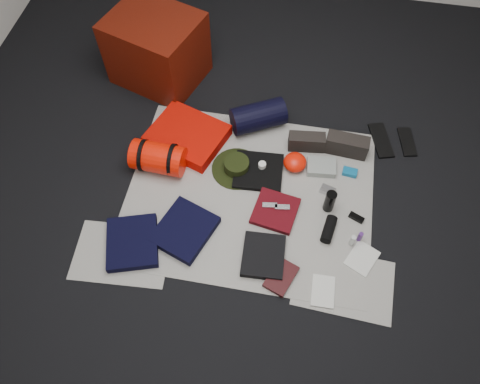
% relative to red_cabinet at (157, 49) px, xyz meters
% --- Properties ---
extents(floor, '(4.50, 4.50, 0.02)m').
position_rel_red_cabinet_xyz_m(floor, '(0.86, -0.97, -0.27)').
color(floor, black).
rests_on(floor, ground).
extents(newspaper_mat, '(1.60, 1.30, 0.01)m').
position_rel_red_cabinet_xyz_m(newspaper_mat, '(0.86, -0.97, -0.25)').
color(newspaper_mat, '#B9B6AA').
rests_on(newspaper_mat, floor).
extents(newspaper_sheet_front_left, '(0.61, 0.44, 0.00)m').
position_rel_red_cabinet_xyz_m(newspaper_sheet_front_left, '(0.16, -1.52, -0.26)').
color(newspaper_sheet_front_left, '#B9B6AA').
rests_on(newspaper_sheet_front_left, floor).
extents(newspaper_sheet_front_right, '(0.60, 0.43, 0.00)m').
position_rel_red_cabinet_xyz_m(newspaper_sheet_front_right, '(1.51, -1.47, -0.26)').
color(newspaper_sheet_front_right, '#B9B6AA').
rests_on(newspaper_sheet_front_right, floor).
extents(red_cabinet, '(0.75, 0.69, 0.52)m').
position_rel_red_cabinet_xyz_m(red_cabinet, '(0.00, 0.00, 0.00)').
color(red_cabinet, '#541006').
rests_on(red_cabinet, floor).
extents(sleeping_pad, '(0.60, 0.55, 0.09)m').
position_rel_red_cabinet_xyz_m(sleeping_pad, '(0.35, -0.59, -0.21)').
color(sleeping_pad, '#C80E02').
rests_on(sleeping_pad, newspaper_mat).
extents(stuff_sack, '(0.36, 0.22, 0.21)m').
position_rel_red_cabinet_xyz_m(stuff_sack, '(0.22, -0.85, -0.15)').
color(stuff_sack, red).
rests_on(stuff_sack, newspaper_mat).
extents(sack_strap_left, '(0.02, 0.22, 0.22)m').
position_rel_red_cabinet_xyz_m(sack_strap_left, '(0.12, -0.85, -0.14)').
color(sack_strap_left, black).
rests_on(sack_strap_left, newspaper_mat).
extents(sack_strap_right, '(0.02, 0.22, 0.22)m').
position_rel_red_cabinet_xyz_m(sack_strap_right, '(0.32, -0.85, -0.14)').
color(sack_strap_right, black).
rests_on(sack_strap_right, newspaper_mat).
extents(navy_duffel, '(0.42, 0.35, 0.20)m').
position_rel_red_cabinet_xyz_m(navy_duffel, '(0.82, -0.37, -0.15)').
color(navy_duffel, black).
rests_on(navy_duffel, newspaper_mat).
extents(boonie_brim, '(0.41, 0.41, 0.01)m').
position_rel_red_cabinet_xyz_m(boonie_brim, '(0.74, -0.78, -0.25)').
color(boonie_brim, black).
rests_on(boonie_brim, newspaper_mat).
extents(boonie_crown, '(0.17, 0.17, 0.07)m').
position_rel_red_cabinet_xyz_m(boonie_crown, '(0.74, -0.78, -0.21)').
color(boonie_crown, black).
rests_on(boonie_crown, boonie_brim).
extents(hiking_boot_left, '(0.26, 0.12, 0.12)m').
position_rel_red_cabinet_xyz_m(hiking_boot_left, '(1.18, -0.51, -0.19)').
color(hiking_boot_left, black).
rests_on(hiking_boot_left, newspaper_mat).
extents(hiking_boot_right, '(0.29, 0.13, 0.14)m').
position_rel_red_cabinet_xyz_m(hiking_boot_right, '(1.46, -0.50, -0.18)').
color(hiking_boot_right, black).
rests_on(hiking_boot_right, newspaper_mat).
extents(flip_flop_left, '(0.19, 0.32, 0.02)m').
position_rel_red_cabinet_xyz_m(flip_flop_left, '(1.70, -0.36, -0.25)').
color(flip_flop_left, black).
rests_on(flip_flop_left, floor).
extents(flip_flop_right, '(0.14, 0.26, 0.01)m').
position_rel_red_cabinet_xyz_m(flip_flop_right, '(1.89, -0.33, -0.25)').
color(flip_flop_right, black).
rests_on(flip_flop_right, floor).
extents(trousers_navy_a, '(0.40, 0.43, 0.05)m').
position_rel_red_cabinet_xyz_m(trousers_navy_a, '(0.21, -1.45, -0.22)').
color(trousers_navy_a, black).
rests_on(trousers_navy_a, newspaper_mat).
extents(trousers_navy_b, '(0.42, 0.45, 0.06)m').
position_rel_red_cabinet_xyz_m(trousers_navy_b, '(0.51, -1.31, -0.22)').
color(trousers_navy_b, black).
rests_on(trousers_navy_b, newspaper_mat).
extents(trousers_charcoal, '(0.27, 0.30, 0.04)m').
position_rel_red_cabinet_xyz_m(trousers_charcoal, '(1.02, -1.39, -0.23)').
color(trousers_charcoal, black).
rests_on(trousers_charcoal, newspaper_mat).
extents(black_tshirt, '(0.34, 0.32, 0.03)m').
position_rel_red_cabinet_xyz_m(black_tshirt, '(0.89, -0.78, -0.24)').
color(black_tshirt, black).
rests_on(black_tshirt, newspaper_mat).
extents(red_shirt, '(0.31, 0.31, 0.04)m').
position_rel_red_cabinet_xyz_m(red_shirt, '(1.05, -1.06, -0.23)').
color(red_shirt, '#4F080F').
rests_on(red_shirt, newspaper_mat).
extents(orange_stuff_sack, '(0.20, 0.20, 0.10)m').
position_rel_red_cabinet_xyz_m(orange_stuff_sack, '(1.12, -0.69, -0.20)').
color(orange_stuff_sack, red).
rests_on(orange_stuff_sack, newspaper_mat).
extents(first_aid_pouch, '(0.20, 0.16, 0.05)m').
position_rel_red_cabinet_xyz_m(first_aid_pouch, '(1.30, -0.67, -0.23)').
color(first_aid_pouch, gray).
rests_on(first_aid_pouch, newspaper_mat).
extents(water_bottle, '(0.07, 0.07, 0.17)m').
position_rel_red_cabinet_xyz_m(water_bottle, '(1.38, -0.97, -0.17)').
color(water_bottle, black).
rests_on(water_bottle, newspaper_mat).
extents(speaker, '(0.10, 0.19, 0.07)m').
position_rel_red_cabinet_xyz_m(speaker, '(1.39, -1.14, -0.22)').
color(speaker, black).
rests_on(speaker, newspaper_mat).
extents(compact_camera, '(0.11, 0.08, 0.04)m').
position_rel_red_cabinet_xyz_m(compact_camera, '(1.36, -0.85, -0.23)').
color(compact_camera, '#B5B5BA').
rests_on(compact_camera, newspaper_mat).
extents(cyan_case, '(0.10, 0.07, 0.03)m').
position_rel_red_cabinet_xyz_m(cyan_case, '(1.50, -0.68, -0.24)').
color(cyan_case, '#0E6090').
rests_on(cyan_case, newspaper_mat).
extents(toiletry_purple, '(0.03, 0.03, 0.08)m').
position_rel_red_cabinet_xyz_m(toiletry_purple, '(1.58, -1.17, -0.21)').
color(toiletry_purple, '#48216A').
rests_on(toiletry_purple, newspaper_mat).
extents(toiletry_clear, '(0.04, 0.04, 0.09)m').
position_rel_red_cabinet_xyz_m(toiletry_clear, '(1.54, -1.20, -0.21)').
color(toiletry_clear, '#B9BEB9').
rests_on(toiletry_clear, newspaper_mat).
extents(paperback_book, '(0.21, 0.25, 0.03)m').
position_rel_red_cabinet_xyz_m(paperback_book, '(1.14, -1.50, -0.24)').
color(paperback_book, black).
rests_on(paperback_book, newspaper_mat).
extents(map_booklet, '(0.14, 0.20, 0.01)m').
position_rel_red_cabinet_xyz_m(map_booklet, '(1.39, -1.54, -0.25)').
color(map_booklet, silver).
rests_on(map_booklet, newspaper_mat).
extents(map_printout, '(0.22, 0.24, 0.01)m').
position_rel_red_cabinet_xyz_m(map_printout, '(1.61, -1.29, -0.25)').
color(map_printout, silver).
rests_on(map_printout, newspaper_mat).
extents(sunglasses, '(0.10, 0.07, 0.02)m').
position_rel_red_cabinet_xyz_m(sunglasses, '(1.56, -1.02, -0.24)').
color(sunglasses, black).
rests_on(sunglasses, newspaper_mat).
extents(key_cluster, '(0.09, 0.09, 0.01)m').
position_rel_red_cabinet_xyz_m(key_cluster, '(0.21, -1.53, -0.25)').
color(key_cluster, '#B5B5BA').
rests_on(key_cluster, newspaper_mat).
extents(tape_roll, '(0.05, 0.05, 0.03)m').
position_rel_red_cabinet_xyz_m(tape_roll, '(0.91, -0.75, -0.20)').
color(tape_roll, silver).
rests_on(tape_roll, black_tshirt).
extents(energy_bar_a, '(0.10, 0.05, 0.01)m').
position_rel_red_cabinet_xyz_m(energy_bar_a, '(1.01, -1.04, -0.21)').
color(energy_bar_a, '#B5B5BA').
rests_on(energy_bar_a, red_shirt).
extents(energy_bar_b, '(0.10, 0.05, 0.01)m').
position_rel_red_cabinet_xyz_m(energy_bar_b, '(1.09, -1.04, -0.21)').
color(energy_bar_b, '#B5B5BA').
rests_on(energy_bar_b, red_shirt).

